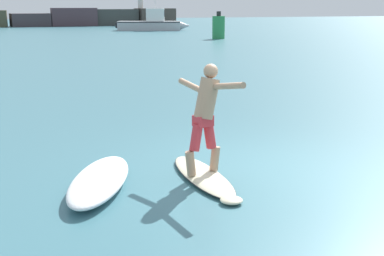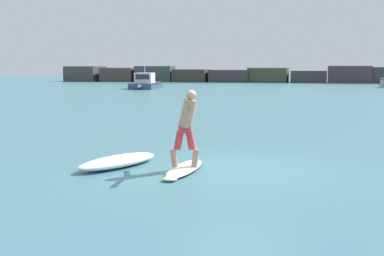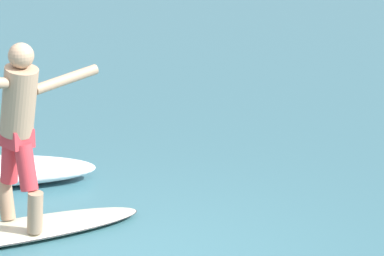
{
  "view_description": "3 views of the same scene",
  "coord_description": "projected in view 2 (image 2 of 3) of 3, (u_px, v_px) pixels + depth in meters",
  "views": [
    {
      "loc": [
        -3.85,
        -7.34,
        2.53
      ],
      "look_at": [
        -0.88,
        0.49,
        0.61
      ],
      "focal_mm": 50.0,
      "sensor_mm": 36.0,
      "label": 1
    },
    {
      "loc": [
        1.57,
        -11.12,
        2.21
      ],
      "look_at": [
        -1.23,
        1.5,
        0.7
      ],
      "focal_mm": 50.0,
      "sensor_mm": 36.0,
      "label": 2
    },
    {
      "loc": [
        6.13,
        -2.5,
        3.04
      ],
      "look_at": [
        -0.74,
        1.28,
        0.82
      ],
      "focal_mm": 85.0,
      "sensor_mm": 36.0,
      "label": 3
    }
  ],
  "objects": [
    {
      "name": "ground_plane",
      "position": [
        233.0,
        170.0,
        11.38
      ],
      "size": [
        200.0,
        200.0,
        0.0
      ],
      "primitive_type": "plane",
      "color": "#3C6F7A"
    },
    {
      "name": "rock_jetty_breakwater",
      "position": [
        243.0,
        75.0,
        73.0
      ],
      "size": [
        52.56,
        4.91,
        6.09
      ],
      "color": "#423F3B",
      "rests_on": "ground"
    },
    {
      "name": "surfboard",
      "position": [
        184.0,
        169.0,
        11.29
      ],
      "size": [
        0.63,
        2.35,
        0.23
      ],
      "color": "beige",
      "rests_on": "ground"
    },
    {
      "name": "surfer",
      "position": [
        187.0,
        122.0,
        11.22
      ],
      "size": [
        0.67,
        1.5,
        1.62
      ],
      "color": "tan",
      "rests_on": "surfboard"
    },
    {
      "name": "small_boat_offshore",
      "position": [
        146.0,
        83.0,
        52.95
      ],
      "size": [
        3.08,
        8.43,
        2.45
      ],
      "color": "#354869",
      "rests_on": "ground"
    },
    {
      "name": "wave_foam_at_tail",
      "position": [
        118.0,
        161.0,
        11.76
      ],
      "size": [
        1.58,
        2.38,
        0.25
      ],
      "color": "white",
      "rests_on": "ground"
    }
  ]
}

